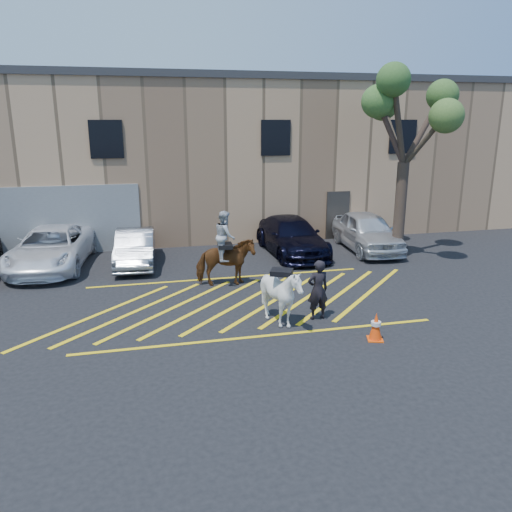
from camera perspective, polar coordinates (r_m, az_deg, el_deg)
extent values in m
plane|color=black|center=(15.47, -1.82, -4.96)|extent=(90.00, 90.00, 0.00)
imported|color=white|center=(20.03, -22.36, 0.84)|extent=(2.96, 5.58, 1.49)
imported|color=gray|center=(19.48, -13.64, 0.93)|extent=(1.60, 4.07, 1.32)
imported|color=black|center=(20.56, 4.07, 2.28)|extent=(2.18, 5.08, 1.46)
imported|color=silver|center=(21.58, 12.55, 2.76)|extent=(2.19, 4.80, 1.60)
imported|color=black|center=(13.83, 7.08, -3.86)|extent=(0.65, 0.45, 1.70)
cube|color=tan|center=(26.45, -7.14, 11.20)|extent=(32.00, 10.00, 7.00)
cube|color=#2D2D30|center=(26.44, -7.41, 19.11)|extent=(32.20, 10.20, 0.30)
cube|color=black|center=(21.24, -16.74, 12.66)|extent=(1.30, 0.08, 1.50)
cube|color=black|center=(21.99, 2.27, 13.35)|extent=(1.30, 0.08, 1.50)
cube|color=black|center=(24.28, 16.42, 12.95)|extent=(1.30, 0.08, 1.50)
cube|color=#38332D|center=(23.35, 9.32, 4.63)|extent=(1.10, 0.08, 2.20)
cube|color=yellow|center=(14.99, -17.62, -6.37)|extent=(4.20, 4.20, 0.01)
cube|color=yellow|center=(14.93, -13.59, -6.15)|extent=(4.20, 4.20, 0.01)
cube|color=yellow|center=(14.95, -9.54, -5.90)|extent=(4.20, 4.20, 0.01)
cube|color=yellow|center=(15.04, -5.53, -5.62)|extent=(4.20, 4.20, 0.01)
cube|color=yellow|center=(15.20, -1.59, -5.32)|extent=(4.20, 4.20, 0.01)
cube|color=yellow|center=(15.43, 2.24, -5.01)|extent=(4.20, 4.20, 0.01)
cube|color=yellow|center=(15.72, 5.95, -4.68)|extent=(4.20, 4.20, 0.01)
cube|color=yellow|center=(16.08, 9.50, -4.35)|extent=(4.20, 4.20, 0.01)
cube|color=yellow|center=(16.50, 12.88, -4.02)|extent=(4.20, 4.20, 0.01)
cube|color=yellow|center=(17.52, -3.24, -2.50)|extent=(9.50, 0.12, 0.01)
cube|color=yellow|center=(12.94, 0.67, -9.14)|extent=(9.50, 0.12, 0.01)
imported|color=#572E14|center=(16.51, -3.53, -0.71)|extent=(1.97, 1.00, 1.62)
imported|color=#A2A5AD|center=(16.28, -3.58, 2.32)|extent=(0.68, 0.84, 1.64)
cube|color=black|center=(16.36, -3.56, 1.18)|extent=(0.50, 0.59, 0.14)
imported|color=silver|center=(13.34, 2.91, -4.55)|extent=(1.87, 1.95, 1.67)
cube|color=black|center=(13.13, 2.95, -1.87)|extent=(0.70, 0.66, 0.14)
cube|color=#FF4D0A|center=(13.11, 13.44, -9.22)|extent=(0.48, 0.48, 0.03)
cone|color=#FF410A|center=(12.96, 13.54, -7.75)|extent=(0.32, 0.32, 0.70)
cylinder|color=silver|center=(12.94, 13.56, -7.51)|extent=(0.25, 0.25, 0.10)
cylinder|color=#48342C|center=(20.28, 16.11, 4.91)|extent=(0.44, 0.44, 3.80)
cylinder|color=#403227|center=(20.50, 18.54, 13.49)|extent=(1.76, 0.51, 2.68)
cylinder|color=#48392B|center=(20.70, 15.36, 13.27)|extent=(0.33, 1.88, 2.34)
cylinder|color=#4D372E|center=(19.69, 15.17, 13.33)|extent=(1.40, 0.20, 2.39)
cylinder|color=#403627|center=(19.54, 18.65, 12.30)|extent=(0.78, 1.62, 1.96)
cylinder|color=#4A382D|center=(19.51, 15.99, 14.30)|extent=(1.16, 0.77, 3.11)
sphere|color=#436B2D|center=(21.04, 20.54, 16.82)|extent=(1.20, 1.20, 1.20)
sphere|color=#4C6A2D|center=(21.43, 14.27, 16.35)|extent=(1.20, 1.20, 1.20)
sphere|color=#4E7331|center=(19.42, 13.75, 16.79)|extent=(1.20, 1.20, 1.20)
sphere|color=#527231|center=(19.09, 20.94, 14.73)|extent=(1.20, 1.20, 1.20)
sphere|color=#3A632A|center=(19.09, 15.44, 18.86)|extent=(1.20, 1.20, 1.20)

